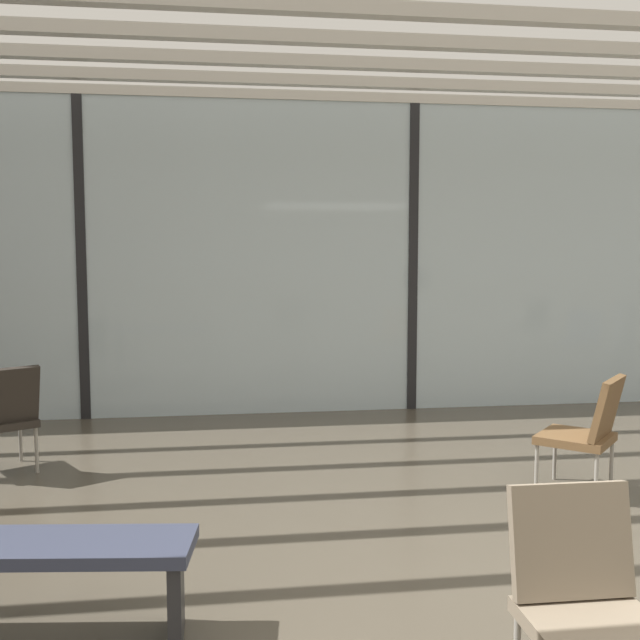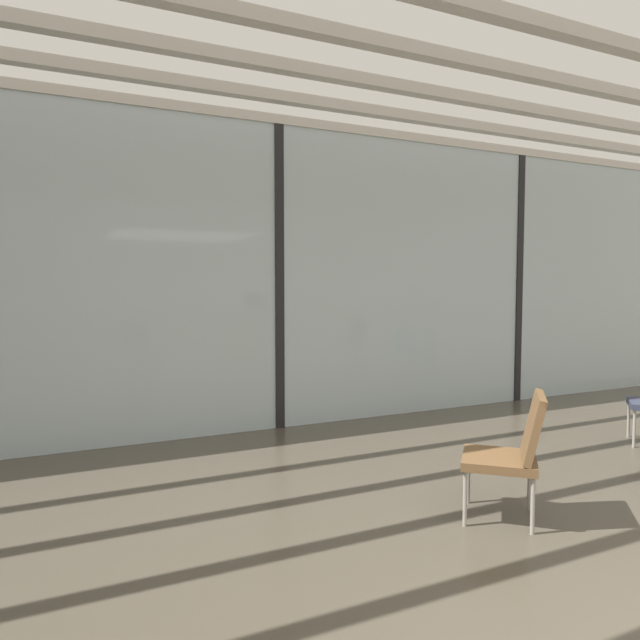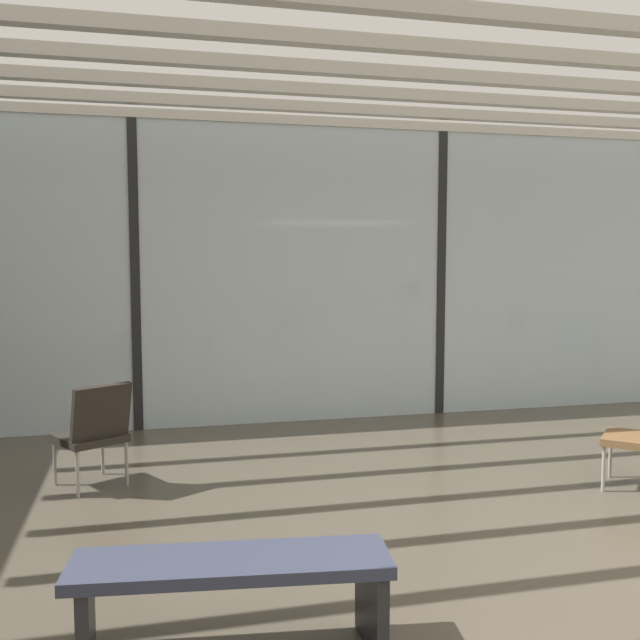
{
  "view_description": "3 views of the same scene",
  "coord_description": "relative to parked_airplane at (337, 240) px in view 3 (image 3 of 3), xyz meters",
  "views": [
    {
      "loc": [
        -2.17,
        -2.84,
        1.79
      ],
      "look_at": [
        -1.22,
        3.8,
        1.14
      ],
      "focal_mm": 42.22,
      "sensor_mm": 36.0,
      "label": 1
    },
    {
      "loc": [
        -2.33,
        -0.73,
        1.6
      ],
      "look_at": [
        1.11,
        6.45,
        1.1
      ],
      "focal_mm": 32.31,
      "sensor_mm": 36.0,
      "label": 2
    },
    {
      "loc": [
        -3.37,
        -2.61,
        1.88
      ],
      "look_at": [
        -0.85,
        7.7,
        0.92
      ],
      "focal_mm": 39.66,
      "sensor_mm": 36.0,
      "label": 3
    }
  ],
  "objects": [
    {
      "name": "window_mullion_0",
      "position": [
        -3.84,
        -5.98,
        -0.55
      ],
      "size": [
        0.1,
        0.12,
        3.32
      ],
      "primitive_type": "cube",
      "color": "black",
      "rests_on": "ground"
    },
    {
      "name": "glass_curtain_wall",
      "position": [
        -0.34,
        -5.98,
        -0.55
      ],
      "size": [
        14.0,
        0.08,
        3.32
      ],
      "primitive_type": "cube",
      "color": "silver",
      "rests_on": "ground"
    },
    {
      "name": "parked_airplane",
      "position": [
        0.0,
        0.0,
        0.0
      ],
      "size": [
        13.83,
        4.43,
        4.43
      ],
      "color": "silver",
      "rests_on": "ground"
    },
    {
      "name": "lounge_chair_0",
      "position": [
        -4.15,
        -7.93,
        -1.72
      ],
      "size": [
        0.68,
        0.69,
        0.87
      ],
      "rotation": [
        0.0,
        0.0,
        3.67
      ],
      "color": "#28231E",
      "rests_on": "ground"
    },
    {
      "name": "window_mullion_1",
      "position": [
        -0.34,
        -5.98,
        -0.55
      ],
      "size": [
        0.1,
        0.12,
        3.32
      ],
      "primitive_type": "cube",
      "color": "black",
      "rests_on": "ground"
    },
    {
      "name": "waiting_bench",
      "position": [
        -3.36,
        -10.59,
        -1.85
      ],
      "size": [
        1.54,
        0.58,
        0.47
      ],
      "rotation": [
        0.0,
        0.0,
        3.02
      ],
      "color": "#33384C",
      "rests_on": "ground"
    },
    {
      "name": "ceiling_slats",
      "position": [
        -0.34,
        -9.28,
        1.16
      ],
      "size": [
        13.72,
        6.72,
        0.1
      ],
      "color": "beige",
      "rests_on": "glass_curtain_wall"
    }
  ]
}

